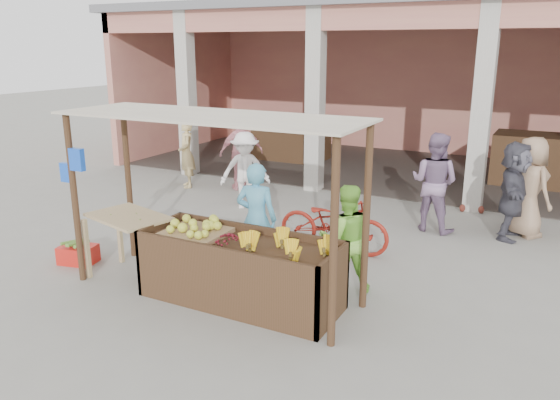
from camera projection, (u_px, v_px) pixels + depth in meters
The scene contains 21 objects.
ground at pixel (209, 293), 7.31m from camera, with size 60.00×60.00×0.00m, color gray.
market_building at pixel (404, 65), 14.16m from camera, with size 14.40×6.40×4.20m.
fruit_stall at pixel (240, 273), 6.98m from camera, with size 2.60×0.95×0.80m, color #452B1B.
stall_awning at pixel (205, 147), 6.83m from camera, with size 4.09×1.35×2.39m.
banana_heap at pixel (285, 247), 6.52m from camera, with size 0.97×0.53×0.18m, color gold, non-canonical shape.
melon_tray at pixel (196, 228), 7.16m from camera, with size 0.79×0.69×0.21m.
berry_heap at pixel (229, 238), 6.88m from camera, with size 0.43×0.35×0.14m, color maroon.
side_table at pixel (129, 225), 7.66m from camera, with size 1.29×1.02×0.92m.
papaya_pile at pixel (128, 209), 7.59m from camera, with size 0.66×0.38×0.19m, color #4B892C, non-canonical shape.
red_crate at pixel (78, 254), 8.31m from camera, with size 0.53×0.38×0.27m, color red.
plantain_bundle at pixel (77, 243), 8.26m from camera, with size 0.43×0.30×0.09m, color #5A8A32, non-canonical shape.
produce_sacks at pixel (473, 198), 10.75m from camera, with size 0.79×0.49×0.60m.
vendor_blue at pixel (256, 215), 7.77m from camera, with size 0.66×0.48×1.75m, color #5AB3D9.
vendor_green at pixel (346, 236), 7.21m from camera, with size 0.75×0.43×1.56m, color #8CD847.
motorcycle at pixel (334, 222), 8.70m from camera, with size 1.89×0.65×0.99m, color maroon.
shopper_a at pixel (245, 167), 10.97m from camera, with size 1.08×0.54×1.68m, color white.
shopper_b at pixel (241, 150), 12.35m from camera, with size 1.07×0.57×1.82m, color pink.
shopper_c at pixel (530, 182), 9.29m from camera, with size 0.93×0.60×1.93m, color #9D7B5F.
shopper_d at pixel (514, 188), 9.18m from camera, with size 1.64×0.67×1.77m, color #46444F.
shopper_e at pixel (187, 152), 12.60m from camera, with size 0.61×0.46×1.65m, color #D9BB78.
shopper_f at pixel (435, 178), 9.58m from camera, with size 0.94×0.54×1.93m, color gray.
Camera 1 is at (3.94, -5.49, 3.21)m, focal length 35.00 mm.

